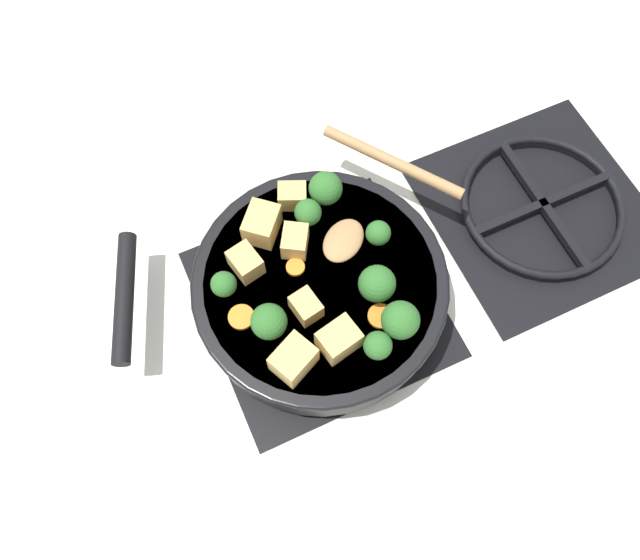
{
  "coord_description": "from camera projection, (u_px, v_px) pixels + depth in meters",
  "views": [
    {
      "loc": [
        0.29,
        -0.13,
        0.82
      ],
      "look_at": [
        0.0,
        0.0,
        0.08
      ],
      "focal_mm": 35.0,
      "sensor_mm": 36.0,
      "label": 1
    }
  ],
  "objects": [
    {
      "name": "ground_plane",
      "position": [
        320.0,
        304.0,
        0.87
      ],
      "size": [
        2.4,
        2.4,
        0.0
      ],
      "primitive_type": "plane",
      "color": "silver"
    },
    {
      "name": "front_burner_grate",
      "position": [
        320.0,
        301.0,
        0.86
      ],
      "size": [
        0.31,
        0.31,
        0.03
      ],
      "color": "black",
      "rests_on": "ground_plane"
    },
    {
      "name": "rear_burner_grate",
      "position": [
        541.0,
        207.0,
        0.92
      ],
      "size": [
        0.31,
        0.31,
        0.03
      ],
      "color": "black",
      "rests_on": "ground_plane"
    },
    {
      "name": "skillet_pan",
      "position": [
        318.0,
        288.0,
        0.82
      ],
      "size": [
        0.34,
        0.45,
        0.06
      ],
      "color": "black",
      "rests_on": "front_burner_grate"
    },
    {
      "name": "wooden_spoon",
      "position": [
        371.0,
        197.0,
        0.84
      ],
      "size": [
        0.21,
        0.22,
        0.02
      ],
      "color": "#A87A4C",
      "rests_on": "skillet_pan"
    },
    {
      "name": "tofu_cube_center_large",
      "position": [
        339.0,
        340.0,
        0.75
      ],
      "size": [
        0.05,
        0.05,
        0.04
      ],
      "primitive_type": "cube",
      "rotation": [
        0.0,
        0.0,
        4.92
      ],
      "color": "tan",
      "rests_on": "skillet_pan"
    },
    {
      "name": "tofu_cube_near_handle",
      "position": [
        246.0,
        263.0,
        0.79
      ],
      "size": [
        0.05,
        0.04,
        0.03
      ],
      "primitive_type": "cube",
      "rotation": [
        0.0,
        0.0,
        3.35
      ],
      "color": "tan",
      "rests_on": "skillet_pan"
    },
    {
      "name": "tofu_cube_east_chunk",
      "position": [
        306.0,
        307.0,
        0.77
      ],
      "size": [
        0.04,
        0.04,
        0.03
      ],
      "primitive_type": "cube",
      "rotation": [
        0.0,
        0.0,
        3.32
      ],
      "color": "tan",
      "rests_on": "skillet_pan"
    },
    {
      "name": "tofu_cube_west_chunk",
      "position": [
        295.0,
        241.0,
        0.8
      ],
      "size": [
        0.05,
        0.05,
        0.03
      ],
      "primitive_type": "cube",
      "rotation": [
        0.0,
        0.0,
        2.6
      ],
      "color": "tan",
      "rests_on": "skillet_pan"
    },
    {
      "name": "tofu_cube_back_piece",
      "position": [
        292.0,
        196.0,
        0.83
      ],
      "size": [
        0.04,
        0.05,
        0.03
      ],
      "primitive_type": "cube",
      "rotation": [
        0.0,
        0.0,
        4.3
      ],
      "color": "tan",
      "rests_on": "skillet_pan"
    },
    {
      "name": "tofu_cube_front_piece",
      "position": [
        294.0,
        360.0,
        0.73
      ],
      "size": [
        0.06,
        0.06,
        0.04
      ],
      "primitive_type": "cube",
      "rotation": [
        0.0,
        0.0,
        5.15
      ],
      "color": "tan",
      "rests_on": "skillet_pan"
    },
    {
      "name": "tofu_cube_mid_small",
      "position": [
        262.0,
        224.0,
        0.81
      ],
      "size": [
        0.06,
        0.06,
        0.04
      ],
      "primitive_type": "cube",
      "rotation": [
        0.0,
        0.0,
        5.56
      ],
      "color": "tan",
      "rests_on": "skillet_pan"
    },
    {
      "name": "broccoli_floret_near_spoon",
      "position": [
        326.0,
        188.0,
        0.82
      ],
      "size": [
        0.04,
        0.04,
        0.05
      ],
      "color": "#709956",
      "rests_on": "skillet_pan"
    },
    {
      "name": "broccoli_floret_center_top",
      "position": [
        400.0,
        320.0,
        0.74
      ],
      "size": [
        0.05,
        0.05,
        0.05
      ],
      "color": "#709956",
      "rests_on": "skillet_pan"
    },
    {
      "name": "broccoli_floret_east_rim",
      "position": [
        377.0,
        284.0,
        0.76
      ],
      "size": [
        0.05,
        0.05,
        0.05
      ],
      "color": "#709956",
      "rests_on": "skillet_pan"
    },
    {
      "name": "broccoli_floret_west_rim",
      "position": [
        378.0,
        233.0,
        0.8
      ],
      "size": [
        0.03,
        0.03,
        0.04
      ],
      "color": "#709956",
      "rests_on": "skillet_pan"
    },
    {
      "name": "broccoli_floret_north_edge",
      "position": [
        224.0,
        284.0,
        0.77
      ],
      "size": [
        0.03,
        0.03,
        0.04
      ],
      "color": "#709956",
      "rests_on": "skillet_pan"
    },
    {
      "name": "broccoli_floret_south_cluster",
      "position": [
        308.0,
        213.0,
        0.81
      ],
      "size": [
        0.04,
        0.04,
        0.04
      ],
      "color": "#709956",
      "rests_on": "skillet_pan"
    },
    {
      "name": "broccoli_floret_mid_floret",
      "position": [
        269.0,
        322.0,
        0.74
      ],
      "size": [
        0.04,
        0.04,
        0.05
      ],
      "color": "#709956",
      "rests_on": "skillet_pan"
    },
    {
      "name": "broccoli_floret_small_inner",
      "position": [
        378.0,
        346.0,
        0.74
      ],
      "size": [
        0.03,
        0.03,
        0.04
      ],
      "color": "#709956",
      "rests_on": "skillet_pan"
    },
    {
      "name": "carrot_slice_orange_thin",
      "position": [
        241.0,
        317.0,
        0.77
      ],
      "size": [
        0.03,
        0.03,
        0.01
      ],
      "primitive_type": "cylinder",
      "color": "orange",
      "rests_on": "skillet_pan"
    },
    {
      "name": "carrot_slice_near_center",
      "position": [
        381.0,
        316.0,
        0.77
      ],
      "size": [
        0.03,
        0.03,
        0.01
      ],
      "primitive_type": "cylinder",
      "color": "orange",
      "rests_on": "skillet_pan"
    },
    {
      "name": "carrot_slice_edge_slice",
      "position": [
        295.0,
        267.0,
        0.8
      ],
      "size": [
        0.02,
        0.02,
        0.01
      ],
      "primitive_type": "cylinder",
      "color": "orange",
      "rests_on": "skillet_pan"
    }
  ]
}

